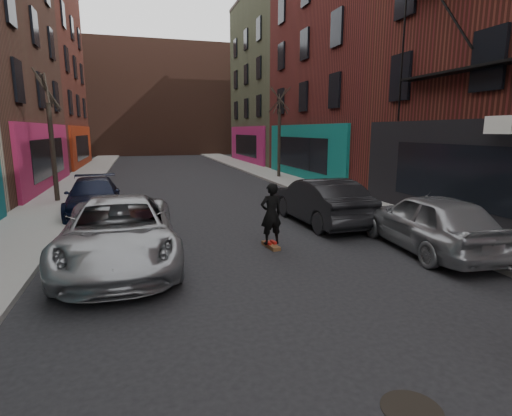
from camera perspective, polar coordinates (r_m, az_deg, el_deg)
sidewalk_left at (r=31.35m, az=-22.82°, el=4.54°), size 2.50×84.00×0.13m
sidewalk_right at (r=32.38m, az=-0.21°, el=5.59°), size 2.50×84.00×0.13m
buildings_right at (r=23.93m, az=28.88°, el=21.45°), size 12.00×56.00×16.00m
building_far at (r=57.18m, az=-14.00°, el=14.60°), size 40.00×10.00×14.00m
tree_left_far at (r=19.32m, az=-27.32°, el=10.52°), size 2.00×2.00×6.50m
tree_right_far at (r=26.51m, az=3.34°, el=11.85°), size 2.00×2.00×6.80m
parked_left_far at (r=10.01m, az=-18.94°, el=-3.25°), size 2.61×5.66×1.57m
parked_left_end at (r=16.30m, az=-22.19°, el=1.51°), size 2.16×4.80×1.36m
parked_right_far at (r=11.44m, az=23.57°, el=-1.82°), size 2.27×4.78×1.58m
parked_right_end at (r=13.81m, az=9.09°, el=1.02°), size 1.84×4.81×1.56m
skateboard at (r=10.97m, az=2.13°, el=-5.39°), size 0.31×0.82×0.10m
skateboarder at (r=10.76m, az=2.16°, el=-0.84°), size 0.65×0.47×1.68m
manhole at (r=5.43m, az=21.36°, el=-25.23°), size 0.80×0.80×0.01m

